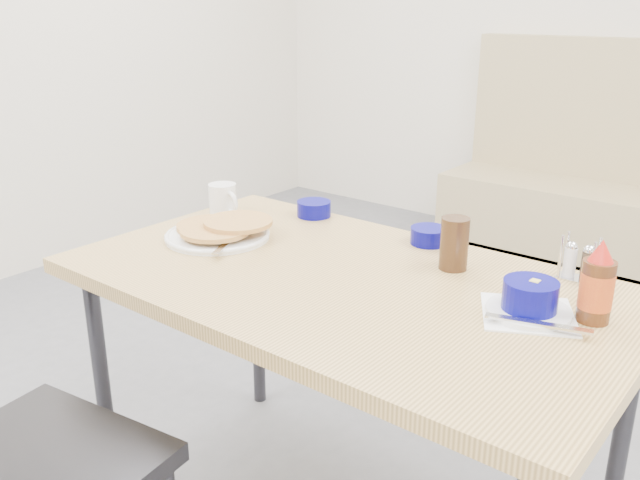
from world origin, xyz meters
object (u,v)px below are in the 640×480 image
Objects in this scene: pancake_plate at (220,231)px; condiment_caddy at (578,265)px; coffee_mug at (223,199)px; dining_table at (344,299)px; syrup_bottle at (597,287)px; amber_tumbler at (454,243)px; grits_setting at (530,301)px; booth_bench at (622,206)px; creamer_bowl at (314,209)px; butter_bowl at (429,236)px.

condiment_caddy is at bearing 20.09° from pancake_plate.
coffee_mug is at bearing -170.96° from condiment_caddy.
coffee_mug reaches higher than dining_table.
coffee_mug is 0.70× the size of syrup_bottle.
dining_table is 0.31m from amber_tumbler.
condiment_caddy is (1.06, 0.17, -0.01)m from coffee_mug.
grits_setting is at bearing -152.97° from syrup_bottle.
coffee_mug is 0.45× the size of grits_setting.
booth_bench is 2.29m from condiment_caddy.
booth_bench is 14.09× the size of amber_tumbler.
creamer_bowl is (0.23, 0.17, -0.03)m from coffee_mug.
butter_bowl is (0.04, -2.19, 0.43)m from booth_bench.
pancake_plate is 0.34m from creamer_bowl.
grits_setting is at bearing -28.78° from amber_tumbler.
booth_bench reaches higher than syrup_bottle.
coffee_mug reaches higher than butter_bowl.
condiment_caddy reaches higher than butter_bowl.
grits_setting is at bearing -5.49° from coffee_mug.
syrup_bottle is at bearing 13.22° from dining_table.
booth_bench reaches higher than dining_table.
amber_tumbler is (0.79, 0.04, 0.02)m from coffee_mug.
syrup_bottle is (0.93, -0.21, 0.06)m from creamer_bowl.
dining_table is 0.64m from coffee_mug.
creamer_bowl is 0.80× the size of amber_tumbler.
pancake_plate reaches higher than creamer_bowl.
amber_tumbler is (0.64, 0.21, 0.05)m from pancake_plate.
condiment_caddy is at bearing 24.85° from amber_tumbler.
amber_tumbler is 0.74× the size of syrup_bottle.
condiment_caddy is at bearing 0.00° from creamer_bowl.
syrup_bottle is (0.12, 0.06, 0.04)m from grits_setting.
booth_bench is 2.56m from dining_table.
booth_bench is 2.27m from creamer_bowl.
amber_tumbler is at bearing -85.47° from booth_bench.
dining_table is 12.67× the size of condiment_caddy.
coffee_mug reaches higher than creamer_bowl.
grits_setting is 2.62× the size of creamer_bowl.
coffee_mug is at bearing 164.12° from dining_table.
amber_tumbler is at bearing 167.56° from syrup_bottle.
grits_setting reaches higher than pancake_plate.
coffee_mug is 0.79m from amber_tumbler.
condiment_caddy reaches higher than coffee_mug.
condiment_caddy is at bearing 87.34° from grits_setting.
booth_bench is at bearing 79.83° from pancake_plate.
creamer_bowl is 0.96m from syrup_bottle.
coffee_mug is at bearing 174.51° from grits_setting.
butter_bowl is (0.42, 0.00, -0.00)m from creamer_bowl.
dining_table is 0.35m from butter_bowl.
grits_setting reaches higher than butter_bowl.
butter_bowl is 0.57× the size of syrup_bottle.
butter_bowl is 0.41m from condiment_caddy.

